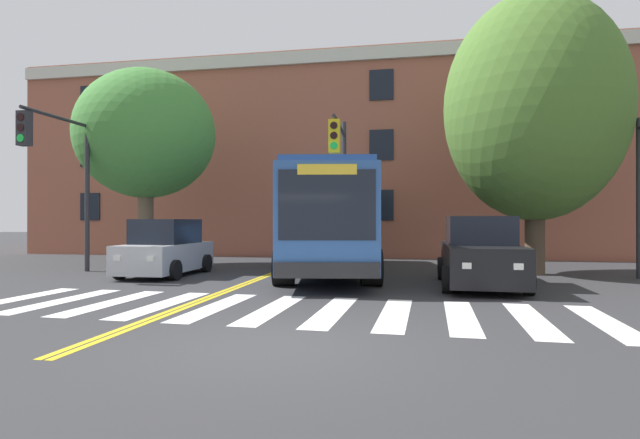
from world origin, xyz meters
The scene contains 13 objects.
ground_plane centered at (0.00, 0.00, 0.00)m, with size 120.00×120.00×0.00m, color #303033.
crosswalk centered at (-0.80, 2.75, 0.00)m, with size 12.57×3.79×0.01m.
lane_line_yellow_inner centered at (-2.71, 16.75, 0.00)m, with size 0.12×36.00×0.01m, color gold.
lane_line_yellow_outer centered at (-2.55, 16.75, 0.00)m, with size 0.12×36.00×0.01m, color gold.
city_bus centered at (-0.88, 9.72, 1.80)m, with size 4.16×11.03×3.29m.
car_silver_near_lane centered at (-5.83, 7.98, 0.82)m, with size 2.02×3.91×1.79m.
car_black_far_lane centered at (3.66, 7.09, 0.85)m, with size 2.12×4.66×1.86m.
car_tan_behind_bus centered at (-1.43, 19.37, 0.82)m, with size 2.30×4.12×1.79m.
traffic_light_far_corner centered at (-9.12, 7.43, 3.61)m, with size 0.34×3.09×5.32m.
traffic_light_overhead centered at (-0.51, 10.05, 3.60)m, with size 0.42×3.62×5.39m.
street_tree_curbside_large centered at (5.80, 10.41, 5.41)m, with size 6.10×5.72×9.10m.
street_tree_curbside_small centered at (-8.25, 10.96, 5.08)m, with size 6.14×5.94×7.59m.
building_facade centered at (0.50, 21.14, 4.93)m, with size 37.20×9.93×9.85m.
Camera 1 is at (1.92, -6.73, 1.75)m, focal length 28.00 mm.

